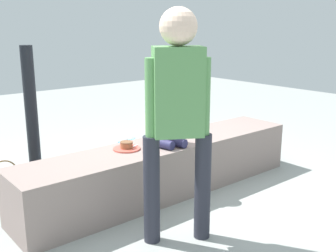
% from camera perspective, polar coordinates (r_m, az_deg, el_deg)
% --- Properties ---
extents(ground_plane, '(12.00, 12.00, 0.00)m').
position_cam_1_polar(ground_plane, '(3.61, -0.40, -9.16)').
color(ground_plane, '#959996').
extents(concrete_ledge, '(2.64, 0.51, 0.44)m').
position_cam_1_polar(concrete_ledge, '(3.52, -0.41, -5.85)').
color(concrete_ledge, gray).
rests_on(concrete_ledge, ground_plane).
extents(child_seated, '(0.28, 0.34, 0.48)m').
position_cam_1_polar(child_seated, '(3.37, -0.90, 0.96)').
color(child_seated, '#282851').
rests_on(child_seated, concrete_ledge).
extents(adult_standing, '(0.40, 0.32, 1.53)m').
position_cam_1_polar(adult_standing, '(2.56, 1.39, 2.74)').
color(adult_standing, '#252732').
rests_on(adult_standing, ground_plane).
extents(cake_plate, '(0.22, 0.22, 0.07)m').
position_cam_1_polar(cake_plate, '(3.29, -5.82, -2.92)').
color(cake_plate, '#E0594C').
rests_on(cake_plate, concrete_ledge).
extents(gift_bag, '(0.19, 0.13, 0.30)m').
position_cam_1_polar(gift_bag, '(4.22, -5.43, -3.82)').
color(gift_bag, '#4C99E0').
rests_on(gift_bag, ground_plane).
extents(railing_post, '(0.36, 0.36, 1.25)m').
position_cam_1_polar(railing_post, '(3.91, -18.41, -0.62)').
color(railing_post, black).
rests_on(railing_post, ground_plane).
extents(water_bottle_near_gift, '(0.06, 0.06, 0.20)m').
position_cam_1_polar(water_bottle_near_gift, '(3.87, -12.28, -6.39)').
color(water_bottle_near_gift, silver).
rests_on(water_bottle_near_gift, ground_plane).
extents(water_bottle_far_side, '(0.06, 0.06, 0.20)m').
position_cam_1_polar(water_bottle_far_side, '(3.98, -8.81, -5.62)').
color(water_bottle_far_side, silver).
rests_on(water_bottle_far_side, ground_plane).
extents(party_cup_red, '(0.08, 0.08, 0.11)m').
position_cam_1_polar(party_cup_red, '(5.05, 0.09, -1.66)').
color(party_cup_red, red).
rests_on(party_cup_red, ground_plane).
extents(cake_box_white, '(0.38, 0.39, 0.11)m').
position_cam_1_polar(cake_box_white, '(4.57, -0.72, -3.31)').
color(cake_box_white, white).
rests_on(cake_box_white, ground_plane).
extents(handbag_black_leather, '(0.33, 0.11, 0.34)m').
position_cam_1_polar(handbag_black_leather, '(3.59, -12.30, -7.62)').
color(handbag_black_leather, black).
rests_on(handbag_black_leather, ground_plane).
extents(handbag_brown_canvas, '(0.33, 0.14, 0.33)m').
position_cam_1_polar(handbag_brown_canvas, '(3.71, -21.93, -7.69)').
color(handbag_brown_canvas, brown).
rests_on(handbag_brown_canvas, ground_plane).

